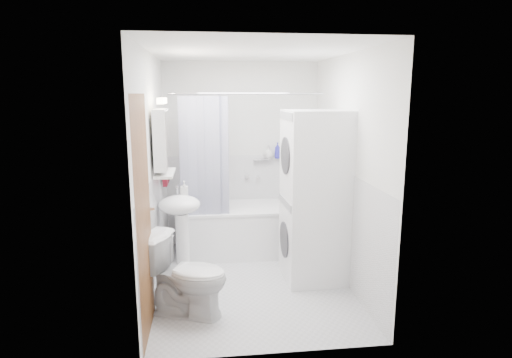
{
  "coord_description": "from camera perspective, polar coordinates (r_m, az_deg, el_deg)",
  "views": [
    {
      "loc": [
        -0.47,
        -4.28,
        2.0
      ],
      "look_at": [
        0.05,
        0.15,
        1.11
      ],
      "focal_mm": 30.0,
      "sensor_mm": 36.0,
      "label": 1
    }
  ],
  "objects": [
    {
      "name": "medicine_cabinet",
      "position": [
        4.42,
        -12.42,
        5.42
      ],
      "size": [
        0.13,
        0.5,
        0.71
      ],
      "color": "white",
      "rests_on": "room_walls"
    },
    {
      "name": "door",
      "position": [
        3.89,
        -13.63,
        -3.89
      ],
      "size": [
        0.05,
        2.0,
        2.0
      ],
      "color": "brown",
      "rests_on": "ground"
    },
    {
      "name": "tub_spout",
      "position": [
        5.67,
        0.29,
        0.38
      ],
      "size": [
        0.04,
        0.12,
        0.04
      ],
      "primitive_type": "cylinder",
      "rotation": [
        1.57,
        0.0,
        0.0
      ],
      "color": "silver",
      "rests_on": "room_walls"
    },
    {
      "name": "shower_curtain",
      "position": [
        4.94,
        -6.94,
        2.51
      ],
      "size": [
        0.55,
        0.02,
        1.45
      ],
      "color": "#131543",
      "rests_on": "curtain_rod"
    },
    {
      "name": "floor",
      "position": [
        4.75,
        -0.45,
        -13.59
      ],
      "size": [
        2.6,
        2.6,
        0.0
      ],
      "primitive_type": "plane",
      "color": "#B3B3B7",
      "rests_on": "ground"
    },
    {
      "name": "bathtub",
      "position": [
        5.48,
        -1.38,
        -6.39
      ],
      "size": [
        1.58,
        0.75,
        0.6
      ],
      "color": "white",
      "rests_on": "ground"
    },
    {
      "name": "shelf",
      "position": [
        4.47,
        -12.03,
        0.77
      ],
      "size": [
        0.18,
        0.54,
        0.02
      ],
      "primitive_type": "cube",
      "color": "silver",
      "rests_on": "room_walls"
    },
    {
      "name": "toilet",
      "position": [
        4.03,
        -9.2,
        -12.61
      ],
      "size": [
        0.86,
        0.67,
        0.75
      ],
      "primitive_type": "imported",
      "rotation": [
        0.0,
        0.0,
        1.21
      ],
      "color": "white",
      "rests_on": "ground"
    },
    {
      "name": "sink",
      "position": [
        4.62,
        -10.04,
        -5.15
      ],
      "size": [
        0.44,
        0.37,
        1.04
      ],
      "color": "white",
      "rests_on": "ground"
    },
    {
      "name": "washer_dryer",
      "position": [
        4.61,
        7.85,
        -2.36
      ],
      "size": [
        0.68,
        0.67,
        1.83
      ],
      "rotation": [
        0.0,
        0.0,
        0.03
      ],
      "color": "white",
      "rests_on": "ground"
    },
    {
      "name": "room_walls",
      "position": [
        4.34,
        -0.48,
        4.53
      ],
      "size": [
        2.6,
        2.6,
        2.6
      ],
      "color": "white",
      "rests_on": "ground"
    },
    {
      "name": "wainscot",
      "position": [
        4.8,
        -0.85,
        -5.61
      ],
      "size": [
        1.98,
        2.58,
        2.58
      ],
      "color": "white",
      "rests_on": "ground"
    },
    {
      "name": "shampoo_b",
      "position": [
        5.66,
        2.88,
        3.18
      ],
      "size": [
        0.08,
        0.21,
        0.08
      ],
      "primitive_type": "imported",
      "color": "#2F2BAF",
      "rests_on": "shower_caddy"
    },
    {
      "name": "shelf_bottle",
      "position": [
        4.32,
        -12.23,
        1.03
      ],
      "size": [
        0.07,
        0.18,
        0.07
      ],
      "primitive_type": "imported",
      "color": "gray",
      "rests_on": "shelf"
    },
    {
      "name": "shelf_cup",
      "position": [
        4.58,
        -11.93,
        1.82
      ],
      "size": [
        0.1,
        0.09,
        0.1
      ],
      "primitive_type": "imported",
      "color": "gray",
      "rests_on": "shelf"
    },
    {
      "name": "curtain_rod",
      "position": [
        4.91,
        -1.12,
        11.33
      ],
      "size": [
        1.76,
        0.02,
        0.02
      ],
      "primitive_type": "cylinder",
      "rotation": [
        0.0,
        1.57,
        0.0
      ],
      "color": "silver",
      "rests_on": "room_walls"
    },
    {
      "name": "towel",
      "position": [
        5.05,
        -12.07,
        4.25
      ],
      "size": [
        0.07,
        0.36,
        0.86
      ],
      "color": "#550F17",
      "rests_on": "room_walls"
    },
    {
      "name": "shower_caddy",
      "position": [
        5.63,
        0.81,
        2.64
      ],
      "size": [
        0.22,
        0.06,
        0.02
      ],
      "primitive_type": "cube",
      "color": "silver",
      "rests_on": "room_walls"
    },
    {
      "name": "soap_pump",
      "position": [
        4.65,
        -9.54,
        -1.87
      ],
      "size": [
        0.08,
        0.17,
        0.08
      ],
      "primitive_type": "imported",
      "color": "gray",
      "rests_on": "sink"
    },
    {
      "name": "shampoo_a",
      "position": [
        5.63,
        1.68,
        3.42
      ],
      "size": [
        0.13,
        0.17,
        0.13
      ],
      "primitive_type": "imported",
      "color": "gray",
      "rests_on": "shower_caddy"
    }
  ]
}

